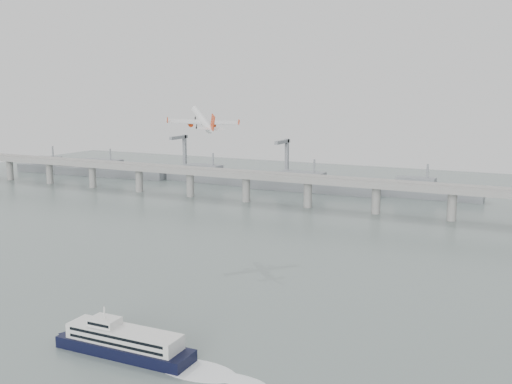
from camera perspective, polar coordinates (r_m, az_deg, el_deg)
The scene contains 5 objects.
ground at distance 247.98m, azimuth -5.74°, elevation -10.19°, with size 900.00×900.00×0.00m, color slate.
bridge at distance 421.77m, azimuth 8.63°, elevation 0.56°, with size 800.00×22.00×23.90m.
distant_fleet at distance 545.93m, azimuth -4.84°, elevation 1.52°, with size 453.00×60.90×40.00m.
ferry at distance 203.14m, azimuth -12.43°, elevation -13.80°, with size 78.56×14.24×14.83m.
airliner at distance 320.96m, azimuth -5.10°, elevation 6.82°, with size 34.63×33.95×15.92m.
Camera 1 is at (124.67, -196.96, 84.60)m, focal length 42.00 mm.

